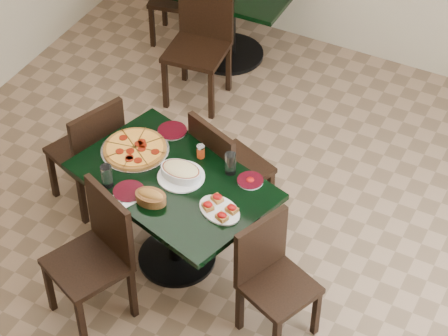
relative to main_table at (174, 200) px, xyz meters
The scene contains 19 objects.
floor 0.62m from the main_table, 36.49° to the left, with size 5.50×5.50×0.00m, color #7B5F47.
main_table is the anchor object (origin of this frame).
back_table 2.44m from the main_table, 109.11° to the left, with size 1.17×0.86×0.75m.
chair_far 0.50m from the main_table, 76.82° to the left, with size 0.56×0.56×0.92m.
chair_near 0.61m from the main_table, 111.09° to the right, with size 0.58×0.58×0.94m.
chair_right 0.82m from the main_table, 14.06° to the right, with size 0.52×0.52×0.85m.
chair_left 0.82m from the main_table, 165.05° to the left, with size 0.55×0.55×0.92m.
back_chair_near 1.89m from the main_table, 113.46° to the left, with size 0.51×0.51×0.99m.
pepperoni_pizza 0.42m from the main_table, 161.39° to the left, with size 0.45×0.45×0.04m.
lasagna_casserole 0.23m from the main_table, 44.75° to the left, with size 0.30×0.30×0.09m.
bread_basket 0.32m from the main_table, 94.27° to the right, with size 0.21×0.16×0.09m.
bruschetta_platter 0.46m from the main_table, 16.22° to the right, with size 0.35×0.29×0.05m.
side_plate_near 0.35m from the main_table, 128.11° to the right, with size 0.20×0.20×0.02m.
side_plate_far_r 0.52m from the main_table, 24.88° to the left, with size 0.17×0.17×0.03m.
side_plate_far_l 0.50m from the main_table, 120.53° to the left, with size 0.20×0.20×0.02m.
napkin_setting 0.38m from the main_table, 120.42° to the right, with size 0.19×0.19×0.01m.
water_glass_a 0.45m from the main_table, 37.26° to the left, with size 0.07×0.07×0.15m, color silver.
water_glass_b 0.48m from the main_table, 144.45° to the right, with size 0.07×0.07×0.16m, color silver.
pepper_shaker 0.36m from the main_table, 78.39° to the left, with size 0.05×0.05×0.09m.
Camera 1 is at (1.94, -3.54, 4.51)m, focal length 70.00 mm.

